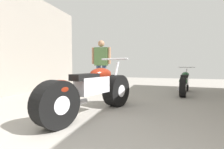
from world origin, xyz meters
The scene contains 5 objects.
ground_plane centered at (0.00, 3.14, 0.00)m, with size 15.87×15.87×0.00m, color gray.
garage_partition_left centered at (-3.31, 3.14, 1.60)m, with size 0.08×6.92×3.20m, color gray.
motorcycle_maroon_cruiser centered at (-0.35, 2.14, 0.41)m, with size 1.00×2.13×1.01m.
motorcycle_black_naked centered at (1.52, 4.87, 0.35)m, with size 0.63×1.74×0.82m.
mechanic_in_blue centered at (-1.27, 5.21, 1.01)m, with size 0.72×0.31×1.78m.
Camera 1 is at (0.77, -0.46, 0.87)m, focal length 26.23 mm.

